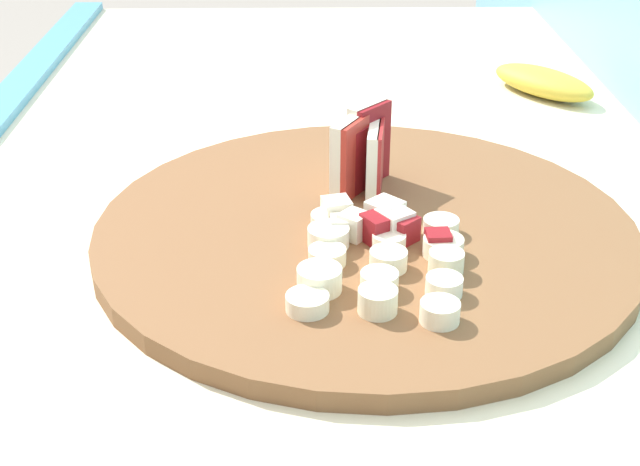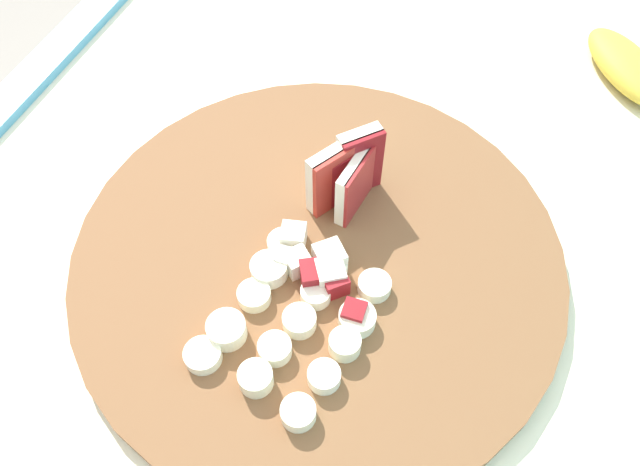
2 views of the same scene
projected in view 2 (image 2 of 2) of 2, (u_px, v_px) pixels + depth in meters
name	position (u px, v px, depth m)	size (l,w,h in m)	color
cutting_board	(318.00, 258.00, 0.51)	(0.39, 0.39, 0.01)	brown
apple_wedge_fan	(346.00, 175.00, 0.51)	(0.06, 0.05, 0.06)	maroon
apple_dice_pile	(319.00, 268.00, 0.48)	(0.07, 0.09, 0.02)	#EFE5CC
banana_slice_rows	(291.00, 320.00, 0.46)	(0.15, 0.12, 0.02)	#F4EAC6
banana_peel	(627.00, 67.00, 0.63)	(0.12, 0.05, 0.03)	gold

